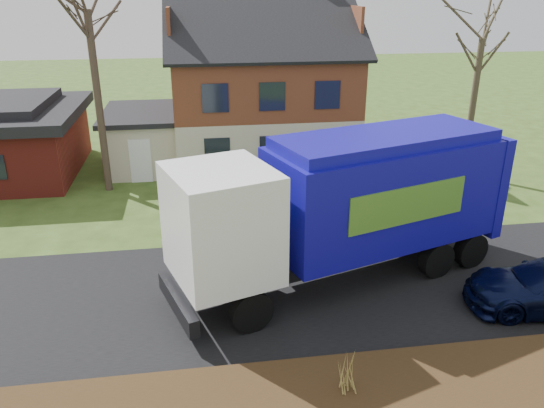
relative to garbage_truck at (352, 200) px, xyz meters
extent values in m
plane|color=#314918|center=(-2.98, -0.55, -2.66)|extent=(120.00, 120.00, 0.00)
cube|color=black|center=(-2.98, -0.55, -2.65)|extent=(80.00, 7.00, 0.02)
cube|color=beige|center=(-0.98, 13.45, -1.31)|extent=(9.00, 7.50, 2.70)
cube|color=#5A2A19|center=(-0.98, 13.45, 1.44)|extent=(9.00, 7.50, 2.80)
cube|color=beige|center=(-7.18, 12.95, -1.36)|extent=(3.50, 5.50, 2.60)
cube|color=black|center=(-7.18, 12.95, 0.06)|extent=(3.90, 5.90, 0.24)
cylinder|color=black|center=(-3.37, -2.35, -2.07)|extent=(1.25, 0.74, 1.18)
cylinder|color=black|center=(-4.11, -0.08, -2.07)|extent=(1.25, 0.74, 1.18)
cylinder|color=black|center=(2.80, -0.35, -2.07)|extent=(1.25, 0.74, 1.18)
cylinder|color=black|center=(2.06, 1.93, -2.07)|extent=(1.25, 0.74, 1.18)
cylinder|color=black|center=(4.21, 0.11, -2.07)|extent=(1.25, 0.74, 1.18)
cylinder|color=black|center=(3.47, 2.38, -2.07)|extent=(1.25, 0.74, 1.18)
cube|color=black|center=(0.05, 0.02, -1.69)|extent=(9.73, 4.32, 0.40)
cube|color=white|center=(-4.01, -1.30, 0.07)|extent=(3.37, 3.51, 3.07)
cube|color=black|center=(-5.20, -1.69, 0.25)|extent=(0.86, 2.41, 1.02)
cube|color=black|center=(-5.31, -1.72, -2.03)|extent=(1.15, 2.79, 0.51)
cube|color=#100B8D|center=(1.08, 0.35, 0.07)|extent=(7.70, 4.92, 3.07)
cube|color=#100B8D|center=(1.08, 0.35, 1.78)|extent=(7.27, 4.49, 0.34)
cube|color=#100B8D|center=(4.60, 1.49, -0.04)|extent=(1.28, 2.88, 3.30)
cube|color=#497A28|center=(1.36, -1.08, 0.19)|extent=(3.91, 1.31, 1.14)
cube|color=#497A28|center=(0.47, 1.67, 0.19)|extent=(3.91, 1.31, 1.14)
imported|color=#9D9FA4|center=(-3.01, 3.98, -1.96)|extent=(4.46, 2.34, 1.40)
cylinder|color=#443529|center=(-8.62, 9.34, 1.25)|extent=(0.32, 0.32, 7.82)
cylinder|color=#453C29|center=(8.51, 8.89, 0.60)|extent=(0.30, 0.30, 6.52)
cylinder|color=#403626|center=(-1.01, 20.18, 1.30)|extent=(0.30, 0.30, 7.91)
cone|color=#9F8A46|center=(-1.52, -5.27, -1.84)|extent=(0.04, 0.04, 1.04)
cone|color=#9F8A46|center=(-1.68, -5.27, -1.84)|extent=(0.04, 0.04, 1.04)
cone|color=#9F8A46|center=(-1.35, -5.27, -1.84)|extent=(0.04, 0.04, 1.04)
cone|color=#9F8A46|center=(-1.52, -5.14, -1.84)|extent=(0.04, 0.04, 1.04)
cone|color=#9F8A46|center=(-1.52, -5.40, -1.84)|extent=(0.04, 0.04, 1.04)
camera|label=1|loc=(-4.60, -14.35, 5.95)|focal=35.00mm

